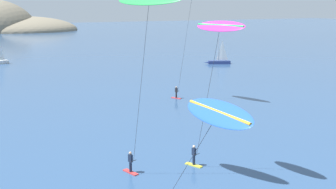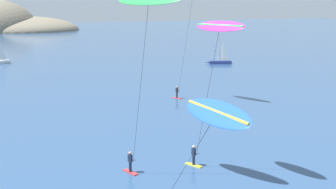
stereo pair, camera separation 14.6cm
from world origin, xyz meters
name	(u,v)px [view 2 (the right image)]	position (x,y,z in m)	size (l,w,h in m)	color
sailboat_near	(219,61)	(23.49, 64.36, 0.64)	(5.75, 3.47, 5.70)	navy
kitesurfer_blue	(210,123)	(-18.13, 3.88, 7.24)	(1.31, 8.92, 8.32)	#2D2D33
kitesurfer_orange	(191,3)	(-0.61, 35.57, 12.89)	(3.12, 6.35, 14.35)	red
kitesurfer_magenta	(217,41)	(-11.75, 12.99, 10.14)	(1.93, 5.68, 11.66)	yellow
kitesurfer_green	(147,13)	(-16.56, 14.38, 12.14)	(3.23, 6.03, 13.56)	red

